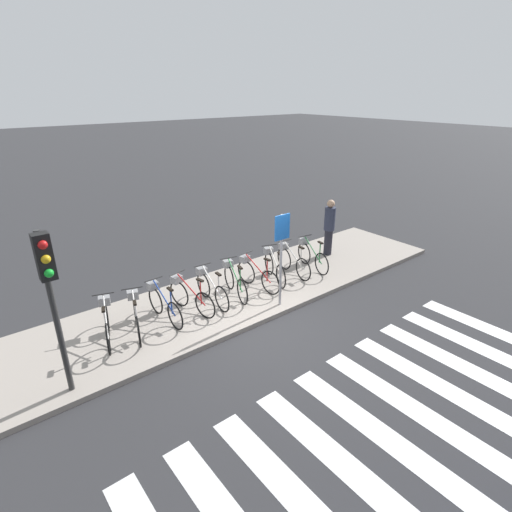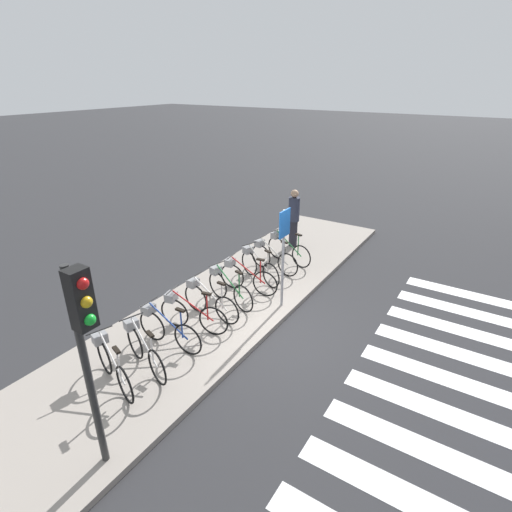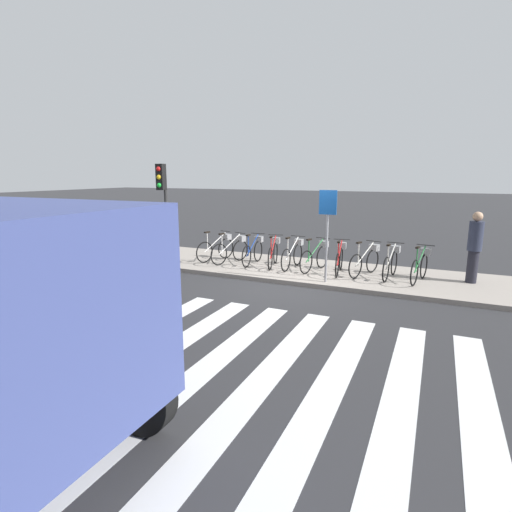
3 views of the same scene
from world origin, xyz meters
name	(u,v)px [view 2 (image 2 of 3)]	position (x,y,z in m)	size (l,w,h in m)	color
ground_plane	(273,332)	(0.00, 0.00, 0.00)	(120.00, 120.00, 0.00)	#2D2D30
sidewalk	(218,310)	(0.00, 1.49, 0.06)	(14.27, 2.98, 0.12)	#9E9389
parked_bicycle_0	(111,363)	(-2.95, 1.49, 0.55)	(0.62, 1.51, 0.97)	black
parked_bicycle_1	(143,347)	(-2.36, 1.36, 0.55)	(0.63, 1.51, 0.97)	black
parked_bicycle_2	(165,327)	(-1.66, 1.47, 0.55)	(0.46, 1.58, 0.97)	black
parked_bicycle_3	(189,312)	(-1.00, 1.44, 0.55)	(0.51, 1.55, 0.97)	black
parked_bicycle_4	(207,299)	(-0.38, 1.46, 0.55)	(0.46, 1.58, 0.97)	black
parked_bicycle_5	(227,286)	(0.33, 1.44, 0.55)	(0.54, 1.54, 0.97)	black
parked_bicycle_6	(245,276)	(1.01, 1.40, 0.55)	(0.46, 1.57, 0.97)	black
parked_bicycle_7	(258,265)	(1.71, 1.48, 0.55)	(0.66, 1.49, 0.97)	black
parked_bicycle_8	(271,256)	(2.37, 1.45, 0.55)	(0.46, 1.57, 0.97)	black
parked_bicycle_9	(286,248)	(3.10, 1.38, 0.55)	(0.50, 1.55, 0.97)	black
pedestrian	(294,217)	(4.30, 1.79, 1.08)	(0.34, 0.34, 1.81)	#23232D
traffic_light	(84,332)	(-4.04, 0.23, 2.30)	(0.24, 0.40, 3.01)	#2D2D2D
sign_post	(284,243)	(0.91, 0.29, 1.71)	(0.44, 0.07, 2.33)	#99999E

